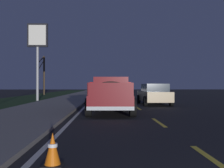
{
  "coord_description": "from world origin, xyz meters",
  "views": [
    {
      "loc": [
        -1.45,
        2.02,
        1.4
      ],
      "look_at": [
        13.51,
        1.66,
        1.5
      ],
      "focal_mm": 42.14,
      "sensor_mm": 36.0,
      "label": 1
    }
  ],
  "objects_px": {
    "pickup_truck": "(111,94)",
    "sedan_tan": "(154,94)",
    "traffic_cone_near": "(53,150)",
    "gas_price_sign": "(38,42)",
    "bare_tree_far": "(44,75)",
    "sedan_white": "(106,90)",
    "sedan_black": "(107,93)"
  },
  "relations": [
    {
      "from": "gas_price_sign",
      "to": "bare_tree_far",
      "type": "xyz_separation_m",
      "value": [
        16.11,
        3.19,
        -2.33
      ]
    },
    {
      "from": "sedan_white",
      "to": "gas_price_sign",
      "type": "relative_size",
      "value": 0.61
    },
    {
      "from": "sedan_black",
      "to": "sedan_tan",
      "type": "xyz_separation_m",
      "value": [
        -2.35,
        -3.47,
        0.0
      ]
    },
    {
      "from": "pickup_truck",
      "to": "gas_price_sign",
      "type": "xyz_separation_m",
      "value": [
        11.05,
        6.67,
        4.48
      ]
    },
    {
      "from": "pickup_truck",
      "to": "sedan_tan",
      "type": "bearing_deg",
      "value": -30.66
    },
    {
      "from": "pickup_truck",
      "to": "sedan_white",
      "type": "relative_size",
      "value": 1.23
    },
    {
      "from": "sedan_tan",
      "to": "traffic_cone_near",
      "type": "bearing_deg",
      "value": 162.95
    },
    {
      "from": "sedan_white",
      "to": "traffic_cone_near",
      "type": "relative_size",
      "value": 7.65
    },
    {
      "from": "pickup_truck",
      "to": "sedan_tan",
      "type": "relative_size",
      "value": 1.23
    },
    {
      "from": "sedan_white",
      "to": "traffic_cone_near",
      "type": "xyz_separation_m",
      "value": [
        -31.71,
        0.97,
        -0.5
      ]
    },
    {
      "from": "gas_price_sign",
      "to": "traffic_cone_near",
      "type": "height_order",
      "value": "gas_price_sign"
    },
    {
      "from": "sedan_white",
      "to": "pickup_truck",
      "type": "bearing_deg",
      "value": -179.42
    },
    {
      "from": "sedan_black",
      "to": "gas_price_sign",
      "type": "bearing_deg",
      "value": 64.3
    },
    {
      "from": "sedan_black",
      "to": "bare_tree_far",
      "type": "height_order",
      "value": "bare_tree_far"
    },
    {
      "from": "bare_tree_far",
      "to": "traffic_cone_near",
      "type": "height_order",
      "value": "bare_tree_far"
    },
    {
      "from": "gas_price_sign",
      "to": "bare_tree_far",
      "type": "distance_m",
      "value": 16.58
    },
    {
      "from": "pickup_truck",
      "to": "sedan_tan",
      "type": "height_order",
      "value": "pickup_truck"
    },
    {
      "from": "sedan_white",
      "to": "bare_tree_far",
      "type": "height_order",
      "value": "bare_tree_far"
    },
    {
      "from": "pickup_truck",
      "to": "bare_tree_far",
      "type": "xyz_separation_m",
      "value": [
        27.15,
        9.85,
        2.15
      ]
    },
    {
      "from": "sedan_white",
      "to": "gas_price_sign",
      "type": "bearing_deg",
      "value": 150.88
    },
    {
      "from": "sedan_tan",
      "to": "gas_price_sign",
      "type": "distance_m",
      "value": 12.3
    },
    {
      "from": "pickup_truck",
      "to": "bare_tree_far",
      "type": "distance_m",
      "value": 28.97
    },
    {
      "from": "sedan_tan",
      "to": "bare_tree_far",
      "type": "distance_m",
      "value": 25.39
    },
    {
      "from": "sedan_tan",
      "to": "gas_price_sign",
      "type": "bearing_deg",
      "value": 61.21
    },
    {
      "from": "sedan_white",
      "to": "traffic_cone_near",
      "type": "bearing_deg",
      "value": 178.25
    },
    {
      "from": "gas_price_sign",
      "to": "bare_tree_far",
      "type": "height_order",
      "value": "gas_price_sign"
    },
    {
      "from": "bare_tree_far",
      "to": "gas_price_sign",
      "type": "bearing_deg",
      "value": -168.81
    },
    {
      "from": "sedan_tan",
      "to": "gas_price_sign",
      "type": "xyz_separation_m",
      "value": [
        5.48,
        9.97,
        4.68
      ]
    },
    {
      "from": "sedan_white",
      "to": "sedan_tan",
      "type": "bearing_deg",
      "value": -168.29
    },
    {
      "from": "traffic_cone_near",
      "to": "sedan_white",
      "type": "bearing_deg",
      "value": -1.75
    },
    {
      "from": "sedan_black",
      "to": "sedan_tan",
      "type": "bearing_deg",
      "value": -124.13
    },
    {
      "from": "sedan_black",
      "to": "gas_price_sign",
      "type": "distance_m",
      "value": 8.6
    }
  ]
}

